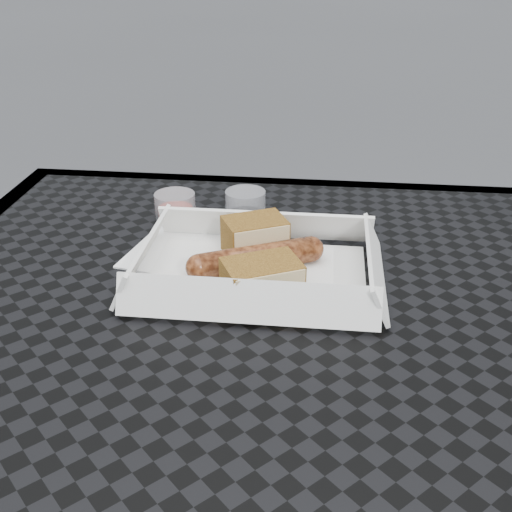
# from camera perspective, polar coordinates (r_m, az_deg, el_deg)

# --- Properties ---
(patio_table) EXTENTS (0.80, 0.80, 0.74)m
(patio_table) POSITION_cam_1_polar(r_m,az_deg,el_deg) (0.61, 2.70, -13.42)
(patio_table) COLOR black
(patio_table) RESTS_ON ground
(food_tray) EXTENTS (0.22, 0.15, 0.00)m
(food_tray) POSITION_cam_1_polar(r_m,az_deg,el_deg) (0.66, 0.10, -1.76)
(food_tray) COLOR white
(food_tray) RESTS_ON patio_table
(bratwurst) EXTENTS (0.14, 0.08, 0.03)m
(bratwurst) POSITION_cam_1_polar(r_m,az_deg,el_deg) (0.66, 0.04, -0.18)
(bratwurst) COLOR brown
(bratwurst) RESTS_ON food_tray
(bread_near) EXTENTS (0.08, 0.07, 0.04)m
(bread_near) POSITION_cam_1_polar(r_m,az_deg,el_deg) (0.69, -0.11, 1.75)
(bread_near) COLOR brown
(bread_near) RESTS_ON food_tray
(bread_far) EXTENTS (0.08, 0.07, 0.04)m
(bread_far) POSITION_cam_1_polar(r_m,az_deg,el_deg) (0.61, 0.52, -2.08)
(bread_far) COLOR brown
(bread_far) RESTS_ON food_tray
(veg_garnish) EXTENTS (0.03, 0.03, 0.00)m
(veg_garnish) POSITION_cam_1_polar(r_m,az_deg,el_deg) (0.61, 4.27, -4.23)
(veg_garnish) COLOR #F55F0A
(veg_garnish) RESTS_ON food_tray
(napkin) EXTENTS (0.14, 0.14, 0.00)m
(napkin) POSITION_cam_1_polar(r_m,az_deg,el_deg) (0.71, -6.04, 0.46)
(napkin) COLOR white
(napkin) RESTS_ON patio_table
(condiment_cup_sauce) EXTENTS (0.05, 0.05, 0.03)m
(condiment_cup_sauce) POSITION_cam_1_polar(r_m,az_deg,el_deg) (0.80, -7.21, 4.50)
(condiment_cup_sauce) COLOR maroon
(condiment_cup_sauce) RESTS_ON patio_table
(condiment_cup_empty) EXTENTS (0.05, 0.05, 0.03)m
(condiment_cup_empty) POSITION_cam_1_polar(r_m,az_deg,el_deg) (0.80, -0.95, 4.76)
(condiment_cup_empty) COLOR silver
(condiment_cup_empty) RESTS_ON patio_table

